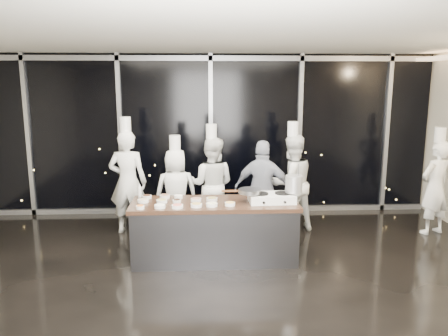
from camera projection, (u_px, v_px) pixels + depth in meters
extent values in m
plane|color=black|center=(217.00, 286.00, 5.74)|extent=(9.00, 9.00, 0.00)
cube|color=beige|center=(211.00, 134.00, 8.87)|extent=(9.00, 0.02, 3.20)
cube|color=beige|center=(241.00, 312.00, 2.00)|extent=(9.00, 0.02, 3.20)
cube|color=white|center=(216.00, 34.00, 5.13)|extent=(9.00, 7.00, 0.02)
cube|color=black|center=(211.00, 135.00, 8.81)|extent=(8.90, 0.04, 3.18)
cube|color=gray|center=(210.00, 58.00, 8.47)|extent=(8.90, 0.08, 0.10)
cube|color=gray|center=(211.00, 209.00, 9.06)|extent=(8.90, 0.08, 0.10)
cube|color=gray|center=(28.00, 136.00, 8.58)|extent=(0.08, 0.08, 3.20)
cube|color=gray|center=(120.00, 136.00, 8.67)|extent=(0.08, 0.08, 3.20)
cube|color=gray|center=(211.00, 135.00, 8.76)|extent=(0.08, 0.08, 3.20)
cube|color=gray|center=(300.00, 135.00, 8.84)|extent=(0.08, 0.08, 3.20)
cube|color=gray|center=(386.00, 134.00, 8.93)|extent=(0.08, 0.08, 3.20)
cube|color=#333438|center=(215.00, 233.00, 6.54)|extent=(2.40, 0.80, 0.84)
cube|color=#3F281B|center=(214.00, 204.00, 6.46)|extent=(2.46, 0.86, 0.06)
cube|color=white|center=(271.00, 198.00, 6.45)|extent=(0.68, 0.44, 0.12)
cylinder|color=black|center=(261.00, 194.00, 6.42)|extent=(0.23, 0.23, 0.02)
cylinder|color=black|center=(282.00, 193.00, 6.45)|extent=(0.23, 0.23, 0.02)
cylinder|color=black|center=(264.00, 203.00, 6.22)|extent=(0.04, 0.02, 0.04)
cylinder|color=black|center=(285.00, 202.00, 6.25)|extent=(0.04, 0.02, 0.04)
cylinder|color=gray|center=(250.00, 191.00, 6.41)|extent=(0.35, 0.35, 0.06)
cube|color=#4C2B14|center=(230.00, 191.00, 6.39)|extent=(0.25, 0.04, 0.02)
cylinder|color=silver|center=(294.00, 184.00, 6.44)|extent=(0.26, 0.26, 0.25)
cylinder|color=white|center=(140.00, 207.00, 6.10)|extent=(0.12, 0.12, 0.04)
cylinder|color=orange|center=(140.00, 206.00, 6.10)|extent=(0.10, 0.10, 0.01)
cylinder|color=white|center=(143.00, 201.00, 6.43)|extent=(0.16, 0.16, 0.04)
cylinder|color=tan|center=(143.00, 200.00, 6.42)|extent=(0.13, 0.13, 0.01)
cylinder|color=white|center=(147.00, 197.00, 6.66)|extent=(0.14, 0.14, 0.04)
cylinder|color=#381D10|center=(147.00, 196.00, 6.65)|extent=(0.12, 0.12, 0.01)
cylinder|color=white|center=(160.00, 206.00, 6.14)|extent=(0.16, 0.16, 0.04)
cylinder|color=white|center=(160.00, 205.00, 6.14)|extent=(0.13, 0.13, 0.01)
cylinder|color=white|center=(162.00, 201.00, 6.41)|extent=(0.16, 0.16, 0.04)
cylinder|color=tan|center=(162.00, 200.00, 6.41)|extent=(0.13, 0.13, 0.01)
cylinder|color=white|center=(165.00, 196.00, 6.68)|extent=(0.16, 0.16, 0.04)
cylinder|color=#865D43|center=(165.00, 195.00, 6.68)|extent=(0.13, 0.13, 0.01)
cylinder|color=white|center=(177.00, 206.00, 6.14)|extent=(0.16, 0.16, 0.04)
cylinder|color=#D86659|center=(177.00, 205.00, 6.14)|extent=(0.13, 0.13, 0.01)
cylinder|color=white|center=(177.00, 201.00, 6.41)|extent=(0.12, 0.12, 0.04)
cylinder|color=black|center=(177.00, 200.00, 6.41)|extent=(0.10, 0.10, 0.01)
cylinder|color=white|center=(178.00, 197.00, 6.66)|extent=(0.13, 0.13, 0.04)
cylinder|color=white|center=(178.00, 196.00, 6.65)|extent=(0.11, 0.11, 0.01)
cylinder|color=white|center=(196.00, 205.00, 6.20)|extent=(0.16, 0.16, 0.04)
cylinder|color=tan|center=(196.00, 204.00, 6.20)|extent=(0.13, 0.13, 0.01)
cylinder|color=white|center=(196.00, 200.00, 6.48)|extent=(0.16, 0.16, 0.04)
cylinder|color=#A4705E|center=(196.00, 199.00, 6.48)|extent=(0.13, 0.13, 0.01)
cylinder|color=white|center=(212.00, 205.00, 6.23)|extent=(0.16, 0.16, 0.04)
cylinder|color=beige|center=(212.00, 204.00, 6.22)|extent=(0.13, 0.13, 0.01)
cylinder|color=white|center=(212.00, 199.00, 6.51)|extent=(0.16, 0.16, 0.04)
cylinder|color=olive|center=(212.00, 198.00, 6.51)|extent=(0.14, 0.14, 0.01)
cylinder|color=white|center=(230.00, 204.00, 6.26)|extent=(0.15, 0.15, 0.04)
cylinder|color=#EDB44F|center=(230.00, 203.00, 6.26)|extent=(0.12, 0.12, 0.01)
cylinder|color=silver|center=(140.00, 192.00, 6.69)|extent=(0.06, 0.06, 0.16)
cone|color=silver|center=(139.00, 185.00, 6.67)|extent=(0.05, 0.05, 0.05)
imported|color=white|center=(128.00, 182.00, 7.66)|extent=(0.71, 0.50, 1.83)
cylinder|color=white|center=(125.00, 124.00, 7.47)|extent=(0.21, 0.21, 0.26)
imported|color=white|center=(176.00, 192.00, 7.62)|extent=(0.82, 0.61, 1.52)
cylinder|color=white|center=(175.00, 143.00, 7.45)|extent=(0.22, 0.22, 0.26)
imported|color=white|center=(212.00, 185.00, 7.77)|extent=(0.95, 0.81, 1.70)
cylinder|color=white|center=(211.00, 131.00, 7.59)|extent=(0.23, 0.23, 0.26)
imported|color=#141F39|center=(263.00, 190.00, 7.42)|extent=(1.07, 0.68, 1.69)
imported|color=white|center=(291.00, 183.00, 7.77)|extent=(1.03, 0.92, 1.74)
cylinder|color=white|center=(293.00, 129.00, 7.59)|extent=(0.24, 0.24, 0.26)
imported|color=white|center=(435.00, 188.00, 7.62)|extent=(0.71, 0.59, 1.66)
cylinder|color=white|center=(440.00, 135.00, 7.45)|extent=(0.25, 0.25, 0.26)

